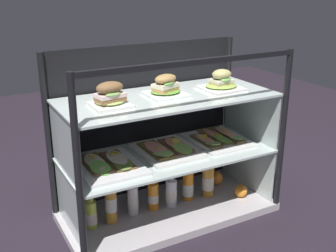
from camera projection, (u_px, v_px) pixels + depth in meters
ground_plane at (168, 215)px, 2.33m from camera, size 6.00×6.00×0.02m
case_base_deck at (168, 210)px, 2.32m from camera, size 1.14×0.53×0.04m
case_frame at (154, 122)px, 2.29m from camera, size 1.14×0.53×0.90m
riser_lower_tier at (168, 182)px, 2.27m from camera, size 1.08×0.46×0.31m
shelf_lower_glass at (168, 155)px, 2.21m from camera, size 1.09×0.48×0.01m
riser_upper_tier at (168, 127)px, 2.16m from camera, size 1.08×0.46×0.30m
shelf_upper_glass at (168, 98)px, 2.11m from camera, size 1.09×0.48×0.01m
plated_roll_sandwich_far_left at (110, 96)px, 1.93m from camera, size 0.17×0.17×0.12m
plated_roll_sandwich_left_of_center at (166, 87)px, 2.12m from camera, size 0.19×0.19×0.11m
plated_roll_sandwich_near_right_corner at (221, 83)px, 2.23m from camera, size 0.20×0.20×0.11m
open_sandwich_tray_near_left_corner at (108, 164)px, 2.05m from camera, size 0.30×0.35×0.06m
open_sandwich_tray_left_of_center at (167, 149)px, 2.22m from camera, size 0.30×0.35×0.06m
open_sandwich_tray_far_right at (218, 139)px, 2.38m from camera, size 0.30×0.35×0.06m
juice_bottle_back_left at (91, 214)px, 2.11m from camera, size 0.06×0.06×0.20m
juice_bottle_front_right_end at (111, 204)px, 2.15m from camera, size 0.06×0.06×0.24m
juice_bottle_near_post at (133, 199)px, 2.23m from camera, size 0.06×0.06×0.22m
juice_bottle_tucked_behind at (153, 195)px, 2.28m from camera, size 0.06×0.06×0.20m
juice_bottle_front_middle at (171, 192)px, 2.31m from camera, size 0.06×0.06×0.21m
juice_bottle_back_right at (188, 185)px, 2.38m from camera, size 0.06×0.06×0.22m
juice_bottle_front_second at (208, 180)px, 2.41m from camera, size 0.07×0.07×0.24m
orange_fruit_beside_bottles at (241, 191)px, 2.42m from camera, size 0.07×0.07×0.07m
orange_fruit_near_left_post at (216, 178)px, 2.56m from camera, size 0.08×0.08×0.08m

